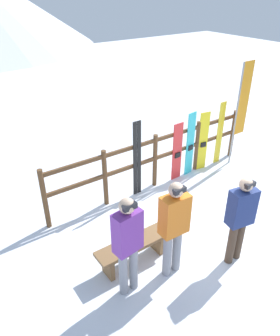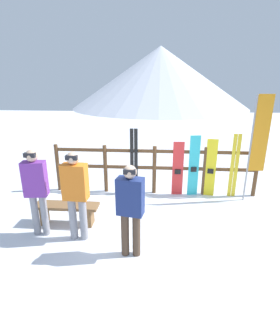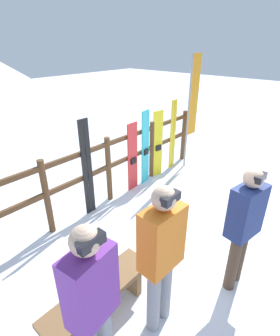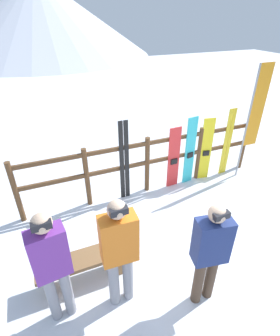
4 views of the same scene
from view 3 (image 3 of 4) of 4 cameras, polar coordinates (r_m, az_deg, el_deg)
ground_plane at (r=4.32m, az=11.15°, el=-15.25°), size 40.00×40.00×0.00m
fence at (r=4.89m, az=-6.91°, el=0.81°), size 5.27×0.10×1.28m
bench at (r=3.18m, az=-8.85°, el=-25.95°), size 1.32×0.36×0.45m
person_orange at (r=2.63m, az=4.67°, el=-17.74°), size 0.45×0.26×1.72m
person_navy at (r=3.28m, az=21.70°, el=-11.01°), size 0.46×0.31×1.63m
person_purple at (r=2.30m, az=-10.38°, el=-26.51°), size 0.43×0.27×1.72m
ski_pair_black at (r=4.50m, az=-11.43°, el=-0.23°), size 0.20×0.02×1.73m
snowboard_red at (r=5.25m, az=-1.62°, el=2.29°), size 0.28×0.06×1.42m
snowboard_cyan at (r=5.50m, az=1.18°, el=4.34°), size 0.26×0.08×1.58m
snowboard_yellow at (r=5.82m, az=3.86°, el=5.11°), size 0.27×0.09×1.50m
ski_pair_yellow at (r=6.25m, az=7.14°, el=7.16°), size 0.20×0.02×1.64m
rental_flag at (r=6.26m, az=11.26°, el=13.82°), size 0.40×0.04×2.58m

